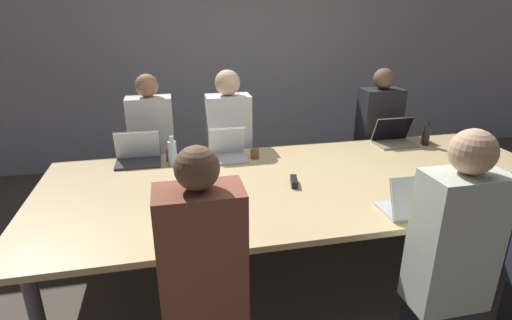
{
  "coord_description": "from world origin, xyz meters",
  "views": [
    {
      "loc": [
        -0.97,
        -2.55,
        1.93
      ],
      "look_at": [
        -0.38,
        0.1,
        0.9
      ],
      "focal_mm": 28.0,
      "sensor_mm": 36.0,
      "label": 1
    }
  ],
  "objects": [
    {
      "name": "ground_plane",
      "position": [
        0.0,
        0.0,
        0.0
      ],
      "size": [
        24.0,
        24.0,
        0.0
      ],
      "primitive_type": "plane",
      "color": "brown"
    },
    {
      "name": "curtain_wall",
      "position": [
        0.0,
        2.56,
        1.4
      ],
      "size": [
        12.0,
        0.06,
        2.8
      ],
      "color": "#ADADB2",
      "rests_on": "ground_plane"
    },
    {
      "name": "conference_table",
      "position": [
        0.0,
        0.0,
        0.71
      ],
      "size": [
        3.88,
        1.57,
        0.75
      ],
      "color": "#D6B77F",
      "rests_on": "ground_plane"
    },
    {
      "name": "laptop_far_midleft",
      "position": [
        -0.52,
        0.58,
        0.83
      ],
      "size": [
        0.31,
        0.26,
        0.26
      ],
      "color": "#B7B7BC",
      "rests_on": "conference_table"
    },
    {
      "name": "person_far_midleft",
      "position": [
        -0.44,
        0.99,
        0.7
      ],
      "size": [
        0.4,
        0.24,
        1.43
      ],
      "color": "#2D2D38",
      "rests_on": "ground_plane"
    },
    {
      "name": "cup_far_midleft",
      "position": [
        -0.3,
        0.53,
        0.79
      ],
      "size": [
        0.07,
        0.07,
        0.08
      ],
      "color": "brown",
      "rests_on": "conference_table"
    },
    {
      "name": "laptop_far_left",
      "position": [
        -1.25,
        0.65,
        0.82
      ],
      "size": [
        0.36,
        0.25,
        0.25
      ],
      "color": "#333338",
      "rests_on": "conference_table"
    },
    {
      "name": "person_far_left",
      "position": [
        -1.15,
        1.08,
        0.68
      ],
      "size": [
        0.4,
        0.24,
        1.4
      ],
      "color": "#2D2D38",
      "rests_on": "ground_plane"
    },
    {
      "name": "cup_far_left",
      "position": [
        -0.99,
        0.62,
        0.8
      ],
      "size": [
        0.07,
        0.07,
        0.1
      ],
      "color": "red",
      "rests_on": "conference_table"
    },
    {
      "name": "bottle_far_left",
      "position": [
        -0.97,
        0.52,
        0.86
      ],
      "size": [
        0.07,
        0.07,
        0.24
      ],
      "color": "#ADD1E0",
      "rests_on": "conference_table"
    },
    {
      "name": "laptop_near_midright",
      "position": [
        0.43,
        -0.63,
        0.82
      ],
      "size": [
        0.33,
        0.26,
        0.25
      ],
      "rotation": [
        0.0,
        0.0,
        3.14
      ],
      "color": "silver",
      "rests_on": "conference_table"
    },
    {
      "name": "person_near_midright",
      "position": [
        0.4,
        -1.06,
        0.69
      ],
      "size": [
        0.4,
        0.24,
        1.42
      ],
      "rotation": [
        0.0,
        0.0,
        3.14
      ],
      "color": "#2D2D38",
      "rests_on": "ground_plane"
    },
    {
      "name": "laptop_near_left",
      "position": [
        -0.91,
        -0.58,
        0.82
      ],
      "size": [
        0.35,
        0.22,
        0.22
      ],
      "rotation": [
        0.0,
        0.0,
        3.14
      ],
      "color": "silver",
      "rests_on": "conference_table"
    },
    {
      "name": "person_near_left",
      "position": [
        -0.87,
        -0.96,
        0.68
      ],
      "size": [
        0.4,
        0.24,
        1.4
      ],
      "rotation": [
        0.0,
        0.0,
        3.14
      ],
      "color": "#2D2D38",
      "rests_on": "ground_plane"
    },
    {
      "name": "laptop_far_right",
      "position": [
        1.05,
        0.62,
        0.82
      ],
      "size": [
        0.36,
        0.25,
        0.25
      ],
      "color": "gray",
      "rests_on": "conference_table"
    },
    {
      "name": "person_far_right",
      "position": [
        1.08,
        0.97,
        0.68
      ],
      "size": [
        0.4,
        0.24,
        1.4
      ],
      "color": "#2D2D38",
      "rests_on": "ground_plane"
    },
    {
      "name": "cup_far_right",
      "position": [
        1.34,
        0.56,
        0.79
      ],
      "size": [
        0.07,
        0.07,
        0.09
      ],
      "color": "red",
      "rests_on": "conference_table"
    },
    {
      "name": "bottle_far_right",
      "position": [
        1.32,
        0.53,
        0.86
      ],
      "size": [
        0.06,
        0.06,
        0.25
      ],
      "color": "black",
      "rests_on": "conference_table"
    },
    {
      "name": "stapler",
      "position": [
        -0.14,
        -0.06,
        0.78
      ],
      "size": [
        0.08,
        0.16,
        0.05
      ],
      "rotation": [
        0.0,
        0.0,
        -0.22
      ],
      "color": "black",
      "rests_on": "conference_table"
    }
  ]
}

